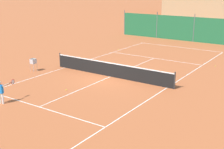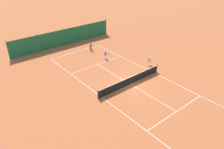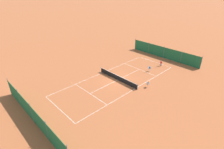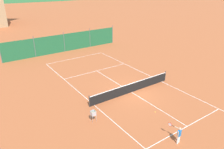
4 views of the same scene
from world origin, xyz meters
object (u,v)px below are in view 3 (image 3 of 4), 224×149
object	(u,v)px
tennis_net	(118,78)
tennis_ball_service_box	(133,74)
player_far_service	(150,68)
ball_hopper	(148,84)
player_near_baseline	(161,63)
tennis_ball_by_net_left	(72,83)
tennis_ball_alley_left	(102,109)

from	to	relation	value
tennis_net	tennis_ball_service_box	bearing A→B (deg)	-98.99
tennis_net	player_far_service	size ratio (longest dim) A/B	7.51
tennis_net	ball_hopper	size ratio (longest dim) A/B	10.31
player_far_service	ball_hopper	size ratio (longest dim) A/B	1.37
player_near_baseline	ball_hopper	bearing A→B (deg)	109.30
player_near_baseline	tennis_ball_service_box	size ratio (longest dim) A/B	18.76
tennis_ball_by_net_left	tennis_ball_service_box	xyz separation A→B (m)	(-5.59, -10.32, 0.00)
tennis_ball_by_net_left	tennis_ball_alley_left	bearing A→B (deg)	173.71
tennis_ball_alley_left	ball_hopper	world-z (taller)	ball_hopper
tennis_ball_by_net_left	tennis_ball_service_box	bearing A→B (deg)	-118.45
player_far_service	tennis_ball_by_net_left	world-z (taller)	player_far_service
player_near_baseline	tennis_ball_alley_left	world-z (taller)	player_near_baseline
player_far_service	tennis_ball_by_net_left	distance (m)	15.38
tennis_net	tennis_ball_alley_left	xyz separation A→B (m)	(-4.32, 7.61, -0.47)
tennis_ball_by_net_left	player_far_service	bearing A→B (deg)	-116.91
player_near_baseline	ball_hopper	xyz separation A→B (m)	(-3.18, 9.07, -0.06)
tennis_net	ball_hopper	xyz separation A→B (m)	(-5.31, -1.92, 0.16)
tennis_net	player_near_baseline	world-z (taller)	player_near_baseline
player_far_service	tennis_ball_alley_left	size ratio (longest dim) A/B	18.53
player_far_service	ball_hopper	xyz separation A→B (m)	(-3.36, 5.19, -0.05)
tennis_ball_alley_left	ball_hopper	xyz separation A→B (m)	(-0.99, -9.54, 0.63)
tennis_ball_alley_left	ball_hopper	bearing A→B (deg)	-95.93
tennis_ball_by_net_left	tennis_ball_service_box	size ratio (longest dim) A/B	1.00
tennis_net	tennis_ball_by_net_left	distance (m)	8.28
player_near_baseline	tennis_ball_service_box	distance (m)	7.46
player_near_baseline	tennis_ball_alley_left	distance (m)	18.74
tennis_ball_by_net_left	tennis_ball_alley_left	world-z (taller)	same
player_far_service	tennis_ball_alley_left	distance (m)	14.93
tennis_ball_service_box	player_far_service	bearing A→B (deg)	-111.94
player_near_baseline	tennis_ball_alley_left	size ratio (longest dim) A/B	18.76
tennis_ball_alley_left	tennis_net	bearing A→B (deg)	-60.43
tennis_net	tennis_ball_service_box	size ratio (longest dim) A/B	139.09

